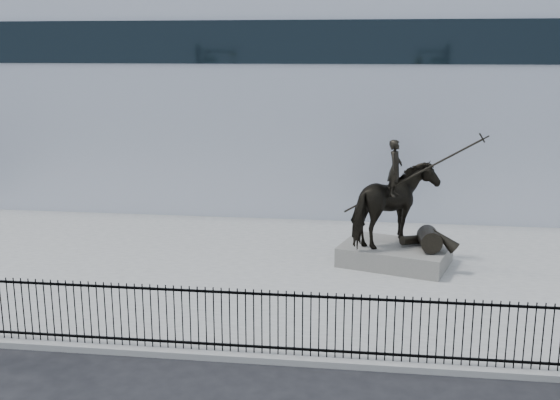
# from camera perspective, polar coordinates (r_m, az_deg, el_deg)

# --- Properties ---
(ground) EXTENTS (120.00, 120.00, 0.00)m
(ground) POSITION_cam_1_polar(r_m,az_deg,el_deg) (14.03, -4.58, -15.81)
(ground) COLOR black
(ground) RESTS_ON ground
(plaza) EXTENTS (30.00, 12.00, 0.15)m
(plaza) POSITION_cam_1_polar(r_m,az_deg,el_deg) (20.32, -0.48, -6.16)
(plaza) COLOR gray
(plaza) RESTS_ON ground
(building) EXTENTS (44.00, 14.00, 9.00)m
(building) POSITION_cam_1_polar(r_m,az_deg,el_deg) (32.19, 2.73, 9.01)
(building) COLOR silver
(building) RESTS_ON ground
(picket_fence) EXTENTS (22.10, 0.10, 1.50)m
(picket_fence) POSITION_cam_1_polar(r_m,az_deg,el_deg) (14.73, -3.62, -10.42)
(picket_fence) COLOR black
(picket_fence) RESTS_ON plaza
(statue_plinth) EXTENTS (3.73, 3.07, 0.60)m
(statue_plinth) POSITION_cam_1_polar(r_m,az_deg,el_deg) (20.92, 9.96, -4.71)
(statue_plinth) COLOR #625F5A
(statue_plinth) RESTS_ON plaza
(equestrian_statue) EXTENTS (3.95, 3.08, 3.49)m
(equestrian_statue) POSITION_cam_1_polar(r_m,az_deg,el_deg) (20.49, 10.30, -0.56)
(equestrian_statue) COLOR black
(equestrian_statue) RESTS_ON statue_plinth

